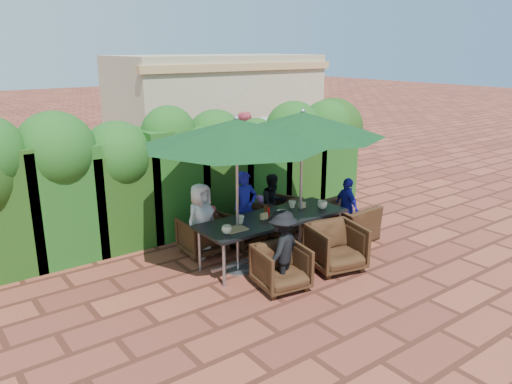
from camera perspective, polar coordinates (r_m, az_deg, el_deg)
ground at (r=8.19m, az=1.35°, el=-8.44°), size 80.00×80.00×0.00m
dining_table at (r=8.18m, az=1.95°, el=-3.35°), size 2.58×0.90×0.75m
umbrella_left at (r=7.37m, az=-2.24°, el=6.83°), size 2.82×2.82×2.46m
umbrella_right at (r=8.24m, az=5.34°, el=7.76°), size 2.69×2.69×2.46m
chair_far_left at (r=8.59m, az=-6.20°, el=-4.77°), size 0.70×0.66×0.70m
chair_far_mid at (r=8.98m, az=-1.67°, el=-3.71°), size 0.82×0.79×0.71m
chair_far_right at (r=9.39m, az=2.32°, el=-2.59°), size 0.97×0.95×0.78m
chair_near_left at (r=7.34m, az=2.91°, el=-8.38°), size 0.80×0.76×0.72m
chair_near_right at (r=8.04m, az=9.11°, el=-5.98°), size 0.93×0.90×0.81m
chair_end_right at (r=9.36m, az=10.29°, el=-2.63°), size 0.68×1.02×0.87m
adult_far_left at (r=8.42m, az=-6.29°, el=-3.20°), size 0.70×0.53×1.26m
adult_far_mid at (r=8.92m, az=-1.28°, el=-1.77°), size 0.50×0.42×1.32m
adult_far_right at (r=9.43m, az=1.98°, el=-1.34°), size 0.57×0.38×1.14m
adult_near_left at (r=7.29m, az=2.99°, el=-6.58°), size 0.83×0.62×1.18m
adult_end_right at (r=9.37m, az=10.35°, el=-1.78°), size 0.45×0.71×1.13m
child_left at (r=8.82m, az=-4.90°, el=-3.97°), size 0.33×0.29×0.77m
child_right at (r=9.26m, az=0.57°, el=-2.76°), size 0.35×0.32×0.81m
pedestrian_a at (r=12.01m, az=-5.31°, el=3.44°), size 1.48×0.60×1.55m
pedestrian_b at (r=12.92m, az=-1.47°, el=5.08°), size 0.97×0.70×1.85m
pedestrian_c at (r=13.04m, az=1.00°, el=4.86°), size 1.17×1.07×1.70m
cup_a at (r=7.43m, az=-3.36°, el=-4.32°), size 0.15×0.15×0.12m
cup_b at (r=7.85m, az=-1.83°, el=-3.16°), size 0.13×0.13×0.12m
cup_c at (r=8.07m, az=2.95°, el=-2.58°), size 0.17×0.17×0.14m
cup_d at (r=8.62m, az=4.15°, el=-1.41°), size 0.13×0.13×0.12m
cup_e at (r=8.63m, az=7.58°, el=-1.45°), size 0.17×0.17×0.13m
ketchup_bottle at (r=8.10m, az=1.44°, el=-2.36°), size 0.04×0.04×0.17m
sauce_bottle at (r=8.19m, az=1.07°, el=-2.16°), size 0.04×0.04×0.17m
serving_tray at (r=7.59m, az=-2.38°, el=-4.28°), size 0.35×0.25×0.02m
number_block_left at (r=8.04m, az=0.92°, el=-2.78°), size 0.12×0.06×0.10m
number_block_right at (r=8.62m, az=5.28°, el=-1.51°), size 0.12×0.06×0.10m
hedge_wall at (r=9.49m, az=-8.40°, el=3.43°), size 9.10×1.60×2.49m
building at (r=15.29m, az=-4.51°, el=9.37°), size 6.20×3.08×3.20m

